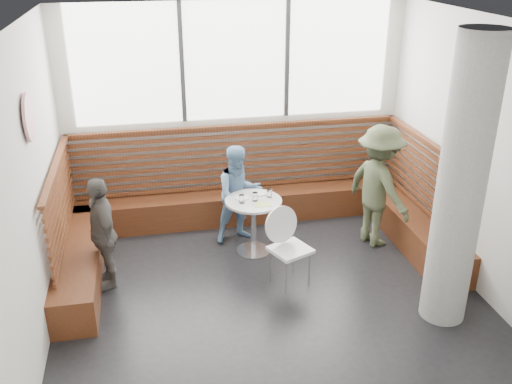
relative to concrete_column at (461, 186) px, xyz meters
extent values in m
cube|color=silver|center=(-1.85, 0.60, 0.00)|extent=(5.00, 5.00, 3.20)
cube|color=black|center=(-1.85, 0.60, -1.60)|extent=(5.00, 5.00, 0.01)
cube|color=white|center=(-1.85, 0.60, 1.60)|extent=(5.00, 5.00, 0.01)
cube|color=white|center=(-1.85, 3.08, 0.77)|extent=(4.50, 0.02, 1.65)
cube|color=#3F3F42|center=(-2.60, 3.06, 0.77)|extent=(0.06, 0.04, 1.65)
cube|color=#3F3F42|center=(-1.10, 3.06, 0.77)|extent=(0.06, 0.04, 1.65)
cube|color=#4A2512|center=(-1.85, 2.85, -1.38)|extent=(5.00, 0.50, 0.45)
cube|color=#4A2512|center=(-4.10, 1.85, -1.38)|extent=(0.50, 2.50, 0.45)
cube|color=#4A2512|center=(0.40, 1.85, -1.38)|extent=(0.50, 2.50, 0.45)
cube|color=#502714|center=(-1.85, 3.02, -0.65)|extent=(4.88, 0.08, 0.98)
cube|color=#502714|center=(-4.27, 1.85, -0.65)|extent=(0.08, 2.38, 0.98)
cube|color=#502714|center=(0.57, 1.85, -0.65)|extent=(0.08, 2.38, 0.98)
cylinder|color=gray|center=(0.00, 0.00, 0.00)|extent=(0.50, 0.50, 3.20)
cylinder|color=white|center=(-4.31, 1.00, 0.70)|extent=(0.03, 0.50, 0.50)
cylinder|color=silver|center=(-1.84, 1.83, -1.59)|extent=(0.48, 0.48, 0.03)
cylinder|color=silver|center=(-1.84, 1.83, -1.21)|extent=(0.07, 0.07, 0.75)
cylinder|color=#B7B7BA|center=(-1.84, 1.83, -0.83)|extent=(0.76, 0.76, 0.03)
cube|color=white|center=(-1.55, 0.96, -1.12)|extent=(0.45, 0.43, 0.04)
cylinder|color=white|center=(-1.55, 1.15, -0.85)|extent=(0.47, 0.11, 0.47)
cylinder|color=silver|center=(-1.73, 0.80, -1.37)|extent=(0.02, 0.02, 0.46)
cylinder|color=silver|center=(-1.37, 0.80, -1.37)|extent=(0.02, 0.02, 0.46)
cylinder|color=silver|center=(-1.73, 1.12, -1.37)|extent=(0.02, 0.02, 0.46)
cylinder|color=silver|center=(-1.37, 1.12, -1.37)|extent=(0.02, 0.02, 0.46)
imported|color=#4C5539|center=(-0.11, 1.76, -0.74)|extent=(0.97, 1.26, 1.72)
imported|color=#6D95BD|center=(-1.97, 2.22, -0.90)|extent=(0.77, 0.66, 1.41)
imported|color=#5A5551|center=(-3.78, 1.42, -0.89)|extent=(0.55, 0.89, 1.42)
cylinder|color=white|center=(-1.98, 1.92, -0.81)|extent=(0.19, 0.19, 0.01)
cylinder|color=white|center=(-1.71, 2.02, -0.81)|extent=(0.20, 0.20, 0.01)
cylinder|color=white|center=(-2.01, 1.78, -0.76)|extent=(0.07, 0.07, 0.11)
cylinder|color=white|center=(-1.82, 1.81, -0.76)|extent=(0.08, 0.08, 0.12)
cylinder|color=white|center=(-1.61, 1.89, -0.76)|extent=(0.07, 0.07, 0.12)
cube|color=#A5C64C|center=(-1.75, 1.66, -0.82)|extent=(0.22, 0.15, 0.00)
camera|label=1|loc=(-3.16, -4.90, 2.34)|focal=40.00mm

